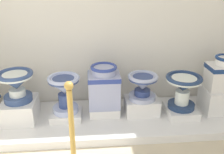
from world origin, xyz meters
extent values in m
cube|color=white|center=(1.64, 2.43, 0.05)|extent=(2.72, 0.86, 0.09)
cube|color=white|center=(0.48, 2.46, 0.21)|extent=(0.36, 0.40, 0.24)
cylinder|color=#334B7F|center=(0.48, 2.46, 0.36)|extent=(0.30, 0.30, 0.07)
cylinder|color=white|center=(0.48, 2.46, 0.43)|extent=(0.18, 0.18, 0.08)
cone|color=#334B7F|center=(0.48, 2.46, 0.56)|extent=(0.37, 0.37, 0.17)
cylinder|color=white|center=(0.48, 2.46, 0.62)|extent=(0.36, 0.36, 0.03)
torus|color=#334B7F|center=(0.48, 2.46, 0.64)|extent=(0.38, 0.38, 0.04)
cylinder|color=white|center=(0.48, 2.46, 0.64)|extent=(0.26, 0.26, 0.01)
cube|color=white|center=(0.98, 2.45, 0.13)|extent=(0.34, 0.31, 0.08)
cylinder|color=#AFBDE9|center=(0.98, 2.45, 0.20)|extent=(0.28, 0.28, 0.06)
cylinder|color=navy|center=(0.98, 2.45, 0.31)|extent=(0.14, 0.14, 0.16)
cone|color=#AFBDE9|center=(0.98, 2.45, 0.49)|extent=(0.34, 0.34, 0.19)
cylinder|color=navy|center=(0.98, 2.45, 0.56)|extent=(0.33, 0.33, 0.03)
torus|color=#AFBDE9|center=(0.98, 2.45, 0.58)|extent=(0.35, 0.35, 0.04)
cylinder|color=navy|center=(0.98, 2.45, 0.57)|extent=(0.24, 0.24, 0.01)
cube|color=white|center=(1.42, 2.52, 0.14)|extent=(0.35, 0.30, 0.10)
cube|color=#9CA4CD|center=(1.42, 2.52, 0.39)|extent=(0.35, 0.30, 0.40)
cube|color=#2A3D93|center=(1.42, 2.52, 0.55)|extent=(0.36, 0.31, 0.05)
cylinder|color=#9CA4CD|center=(1.42, 2.52, 0.63)|extent=(0.28, 0.28, 0.08)
torus|color=#2A3D93|center=(1.42, 2.52, 0.67)|extent=(0.30, 0.30, 0.04)
cube|color=white|center=(1.86, 2.49, 0.18)|extent=(0.38, 0.30, 0.18)
cylinder|color=#A7B1D4|center=(1.86, 2.49, 0.30)|extent=(0.31, 0.31, 0.05)
cylinder|color=navy|center=(1.86, 2.49, 0.36)|extent=(0.18, 0.18, 0.07)
cone|color=#A7B1D4|center=(1.86, 2.49, 0.47)|extent=(0.33, 0.33, 0.16)
cylinder|color=navy|center=(1.86, 2.49, 0.53)|extent=(0.32, 0.32, 0.03)
torus|color=#A7B1D4|center=(1.86, 2.49, 0.55)|extent=(0.34, 0.34, 0.04)
cylinder|color=navy|center=(1.86, 2.49, 0.55)|extent=(0.23, 0.23, 0.01)
cube|color=white|center=(2.31, 2.42, 0.13)|extent=(0.34, 0.38, 0.09)
cylinder|color=navy|center=(2.31, 2.42, 0.20)|extent=(0.31, 0.31, 0.05)
cylinder|color=white|center=(2.31, 2.42, 0.31)|extent=(0.16, 0.16, 0.16)
cone|color=navy|center=(2.31, 2.42, 0.47)|extent=(0.40, 0.40, 0.16)
cylinder|color=white|center=(2.31, 2.42, 0.53)|extent=(0.39, 0.39, 0.03)
torus|color=navy|center=(2.31, 2.42, 0.55)|extent=(0.41, 0.41, 0.04)
cylinder|color=white|center=(2.31, 2.42, 0.55)|extent=(0.28, 0.28, 0.01)
cube|color=white|center=(2.80, 2.48, 0.23)|extent=(0.40, 0.35, 0.28)
cube|color=white|center=(2.80, 2.48, 0.52)|extent=(0.37, 0.26, 0.30)
cylinder|color=gold|center=(1.13, 1.45, 0.47)|extent=(0.04, 0.04, 0.88)
sphere|color=gold|center=(1.13, 1.45, 0.94)|extent=(0.06, 0.06, 0.06)
camera|label=1|loc=(1.28, -0.17, 1.66)|focal=41.82mm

